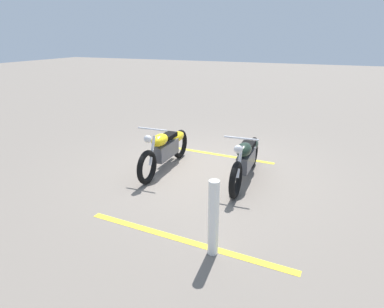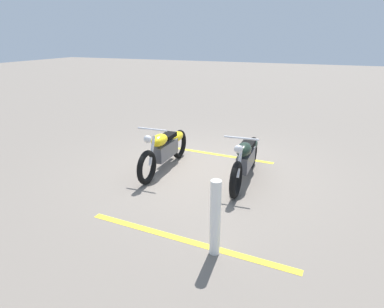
# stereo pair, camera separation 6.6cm
# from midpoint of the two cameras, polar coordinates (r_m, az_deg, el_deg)

# --- Properties ---
(ground_plane) EXTENTS (60.00, 60.00, 0.00)m
(ground_plane) POSITION_cam_midpoint_polar(r_m,az_deg,el_deg) (7.15, 2.31, -2.81)
(ground_plane) COLOR slate
(motorcycle_bright_foreground) EXTENTS (2.23, 0.62, 1.04)m
(motorcycle_bright_foreground) POSITION_cam_midpoint_polar(r_m,az_deg,el_deg) (7.12, -4.82, 1.01)
(motorcycle_bright_foreground) COLOR black
(motorcycle_bright_foreground) RESTS_ON ground
(motorcycle_dark_foreground) EXTENTS (2.23, 0.62, 1.04)m
(motorcycle_dark_foreground) POSITION_cam_midpoint_polar(r_m,az_deg,el_deg) (6.63, 8.90, -0.60)
(motorcycle_dark_foreground) COLOR black
(motorcycle_dark_foreground) RESTS_ON ground
(bollard_post) EXTENTS (0.14, 0.14, 1.05)m
(bollard_post) POSITION_cam_midpoint_polar(r_m,az_deg,el_deg) (4.35, 3.55, -10.87)
(bollard_post) COLOR white
(bollard_post) RESTS_ON ground
(parking_stripe_near) EXTENTS (0.30, 3.20, 0.01)m
(parking_stripe_near) POSITION_cam_midpoint_polar(r_m,az_deg,el_deg) (8.18, 2.58, 0.16)
(parking_stripe_near) COLOR yellow
(parking_stripe_near) RESTS_ON ground
(parking_stripe_mid) EXTENTS (0.30, 3.20, 0.01)m
(parking_stripe_mid) POSITION_cam_midpoint_polar(r_m,az_deg,el_deg) (4.86, -1.54, -14.51)
(parking_stripe_mid) COLOR yellow
(parking_stripe_mid) RESTS_ON ground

